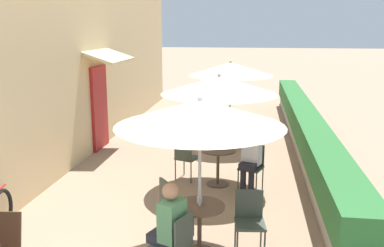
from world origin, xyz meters
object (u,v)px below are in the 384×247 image
(patio_table_near, at_px, (200,221))
(patio_table_far, at_px, (229,125))
(cafe_chair_near_left, at_px, (176,241))
(cafe_chair_far_left, at_px, (210,120))
(seated_patron_near_left, at_px, (168,226))
(cafe_chair_near_right, at_px, (250,217))
(cafe_chair_near_back, at_px, (172,202))
(patio_umbrella_mid, at_px, (219,85))
(cafe_chair_mid_left, at_px, (252,164))
(patio_table_mid, at_px, (218,161))
(coffee_cup_far, at_px, (231,114))
(coffee_cup_near, at_px, (200,200))
(cafe_chair_far_right, at_px, (250,128))
(patio_umbrella_far, at_px, (231,69))
(cafe_chair_mid_right, at_px, (186,156))
(seated_patron_mid_left, at_px, (251,156))
(patio_umbrella_near, at_px, (200,113))

(patio_table_near, bearing_deg, patio_table_far, 89.37)
(cafe_chair_near_left, relative_size, cafe_chair_far_left, 1.00)
(patio_table_near, relative_size, seated_patron_near_left, 0.57)
(cafe_chair_near_right, bearing_deg, cafe_chair_near_left, 36.39)
(cafe_chair_near_back, bearing_deg, patio_umbrella_mid, 130.58)
(patio_table_far, bearing_deg, cafe_chair_near_left, -92.34)
(cafe_chair_near_left, xyz_separation_m, cafe_chair_mid_left, (0.89, 3.17, 0.00))
(patio_table_mid, bearing_deg, coffee_cup_far, 88.52)
(coffee_cup_near, bearing_deg, patio_table_near, -82.41)
(coffee_cup_near, height_order, cafe_chair_mid_left, cafe_chair_mid_left)
(patio_umbrella_mid, bearing_deg, cafe_chair_far_right, 77.74)
(cafe_chair_near_right, distance_m, coffee_cup_far, 5.80)
(coffee_cup_near, relative_size, patio_umbrella_far, 0.04)
(cafe_chair_mid_right, xyz_separation_m, coffee_cup_far, (0.75, 3.09, 0.24))
(patio_table_mid, height_order, cafe_chair_far_right, cafe_chair_far_right)
(cafe_chair_near_left, bearing_deg, patio_umbrella_far, 21.04)
(patio_table_far, relative_size, cafe_chair_far_right, 0.82)
(seated_patron_near_left, bearing_deg, patio_table_mid, 17.68)
(seated_patron_near_left, height_order, patio_umbrella_mid, patio_umbrella_mid)
(seated_patron_mid_left, height_order, cafe_chair_far_right, seated_patron_mid_left)
(cafe_chair_far_left, bearing_deg, cafe_chair_near_right, -37.41)
(cafe_chair_near_left, height_order, cafe_chair_far_left, same)
(cafe_chair_mid_left, distance_m, cafe_chair_far_right, 2.92)
(patio_umbrella_mid, xyz_separation_m, seated_patron_mid_left, (0.63, -0.27, -1.29))
(coffee_cup_near, xyz_separation_m, cafe_chair_mid_right, (-0.63, 2.75, -0.24))
(cafe_chair_mid_left, xyz_separation_m, seated_patron_mid_left, (-0.04, -0.11, 0.17))
(cafe_chair_mid_left, bearing_deg, patio_umbrella_mid, 6.39)
(cafe_chair_near_right, height_order, seated_patron_mid_left, seated_patron_mid_left)
(patio_umbrella_near, bearing_deg, patio_umbrella_far, 89.37)
(patio_table_far, distance_m, coffee_cup_far, 0.29)
(cafe_chair_far_right, height_order, coffee_cup_far, cafe_chair_far_right)
(cafe_chair_mid_right, height_order, patio_table_far, cafe_chair_mid_right)
(patio_umbrella_near, relative_size, seated_patron_near_left, 1.77)
(patio_table_far, relative_size, patio_umbrella_far, 0.32)
(patio_table_near, relative_size, patio_umbrella_far, 0.32)
(cafe_chair_far_right, distance_m, coffee_cup_far, 0.75)
(cafe_chair_near_back, xyz_separation_m, cafe_chair_mid_left, (1.16, 2.01, 0.00))
(cafe_chair_near_back, bearing_deg, cafe_chair_far_left, 143.65)
(seated_patron_near_left, xyz_separation_m, cafe_chair_mid_left, (1.00, 3.13, -0.17))
(cafe_chair_mid_left, distance_m, patio_umbrella_far, 3.68)
(patio_table_mid, xyz_separation_m, cafe_chair_far_left, (-0.52, 3.56, 0.03))
(cafe_chair_mid_left, distance_m, cafe_chair_mid_right, 1.37)
(coffee_cup_near, bearing_deg, seated_patron_near_left, -112.61)
(cafe_chair_mid_right, bearing_deg, cafe_chair_near_back, -65.81)
(patio_table_far, bearing_deg, patio_umbrella_far, 90.00)
(patio_umbrella_near, relative_size, cafe_chair_near_right, 2.54)
(cafe_chair_mid_left, distance_m, coffee_cup_far, 3.47)
(coffee_cup_near, distance_m, seated_patron_mid_left, 2.42)
(cafe_chair_near_left, xyz_separation_m, coffee_cup_far, (0.31, 6.58, 0.24))
(cafe_chair_far_right, bearing_deg, cafe_chair_near_right, 132.22)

